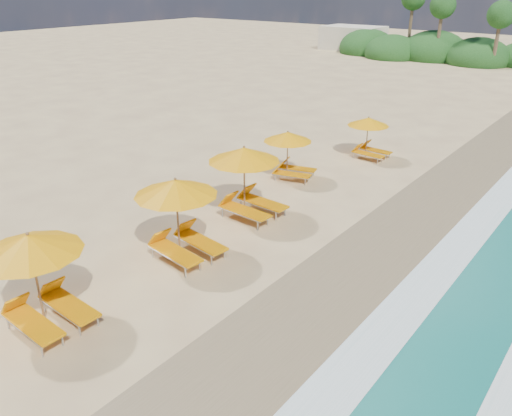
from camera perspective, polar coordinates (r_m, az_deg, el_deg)
name	(u,v)px	position (r m, az deg, el deg)	size (l,w,h in m)	color
ground	(256,241)	(17.17, 0.00, -3.66)	(160.00, 160.00, 0.00)	#CFB67A
wet_sand	(365,280)	(15.37, 11.98, -7.81)	(4.00, 160.00, 0.01)	olive
surf_foam	(459,313)	(14.64, 21.60, -10.79)	(4.00, 160.00, 0.01)	white
station_1	(39,276)	(13.59, -22.93, -6.92)	(2.78, 2.58, 2.54)	olive
station_2	(181,214)	(15.79, -8.30, -0.66)	(3.01, 2.84, 2.59)	olive
station_3	(248,178)	(18.46, -0.84, 3.39)	(2.90, 2.70, 2.63)	olive
station_4	(291,152)	(22.31, 3.90, 6.23)	(2.64, 2.56, 2.12)	olive
station_5	(370,135)	(25.58, 12.56, 7.91)	(2.25, 2.10, 2.02)	olive
treeline	(442,51)	(61.07, 19.96, 16.07)	(25.80, 8.80, 9.74)	#163D14
beach_building	(353,38)	(68.02, 10.71, 18.05)	(7.00, 5.00, 2.80)	beige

